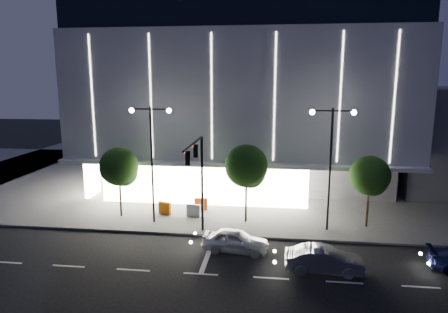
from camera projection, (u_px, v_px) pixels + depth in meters
name	position (u px, v px, depth m)	size (l,w,h in m)	color
ground	(173.00, 260.00, 24.51)	(160.00, 160.00, 0.00)	black
sidewalk_museum	(264.00, 172.00, 47.28)	(70.00, 40.00, 0.15)	#474747
museum	(247.00, 94.00, 44.10)	(30.00, 25.80, 18.00)	#4C4C51
traffic_mast	(198.00, 169.00, 26.67)	(0.33, 5.89, 7.07)	black
street_lamp_west	(151.00, 148.00, 29.57)	(3.16, 0.36, 9.00)	black
street_lamp_east	(331.00, 151.00, 28.02)	(3.16, 0.36, 9.00)	black
tree_left	(119.00, 169.00, 31.28)	(3.02, 3.02, 5.72)	black
tree_mid	(247.00, 168.00, 30.03)	(3.25, 3.25, 6.15)	black
tree_right	(370.00, 178.00, 29.05)	(2.91, 2.91, 5.51)	black
car_lead	(236.00, 241.00, 25.69)	(1.72, 4.28, 1.46)	#BABDC3
car_second	(324.00, 260.00, 22.91)	(1.56, 4.48, 1.48)	#96979D
barrier_a	(165.00, 208.00, 32.40)	(1.10, 0.25, 1.00)	#DF600C
barrier_c	(201.00, 204.00, 33.45)	(1.10, 0.25, 1.00)	#DD480C
barrier_d	(193.00, 210.00, 31.78)	(1.10, 0.25, 1.00)	#BBBBBB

